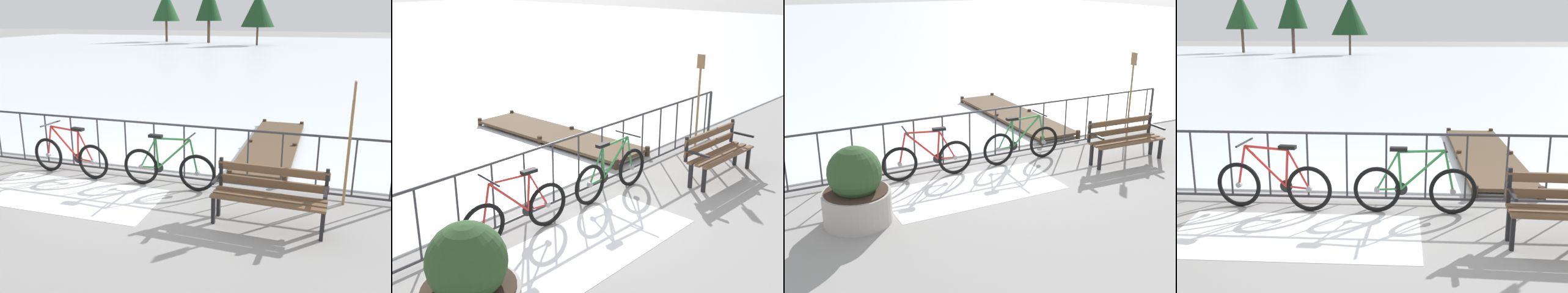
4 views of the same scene
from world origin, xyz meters
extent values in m
plane|color=gray|center=(0.00, 0.00, 0.00)|extent=(160.00, 160.00, 0.00)
cube|color=silver|center=(0.00, 28.40, 0.01)|extent=(80.00, 56.00, 0.03)
cube|color=white|center=(-0.79, -1.20, 0.00)|extent=(3.10, 1.41, 0.01)
cylinder|color=#38383D|center=(0.00, 0.00, 1.05)|extent=(9.00, 0.04, 0.04)
cylinder|color=#38383D|center=(0.00, 0.00, 0.08)|extent=(9.00, 0.04, 0.04)
cylinder|color=#38383D|center=(-2.59, 0.00, 0.57)|extent=(0.03, 0.03, 0.97)
cylinder|color=#38383D|center=(-2.02, 0.00, 0.57)|extent=(0.03, 0.03, 0.97)
cylinder|color=#38383D|center=(-1.44, 0.00, 0.57)|extent=(0.03, 0.03, 0.97)
cylinder|color=#38383D|center=(-0.86, 0.00, 0.57)|extent=(0.03, 0.03, 0.97)
cylinder|color=#38383D|center=(-0.29, 0.00, 0.57)|extent=(0.03, 0.03, 0.97)
cylinder|color=#38383D|center=(0.29, 0.00, 0.57)|extent=(0.03, 0.03, 0.97)
cylinder|color=#38383D|center=(0.86, 0.00, 0.57)|extent=(0.03, 0.03, 0.97)
cylinder|color=#38383D|center=(1.44, 0.00, 0.57)|extent=(0.03, 0.03, 0.97)
cylinder|color=#38383D|center=(2.02, 0.00, 0.57)|extent=(0.03, 0.03, 0.97)
cylinder|color=#38383D|center=(2.59, 0.00, 0.57)|extent=(0.03, 0.03, 0.97)
cylinder|color=#38383D|center=(3.17, 0.00, 0.57)|extent=(0.03, 0.03, 0.97)
cylinder|color=#38383D|center=(3.74, 0.00, 0.57)|extent=(0.03, 0.03, 0.97)
torus|color=black|center=(-0.78, -0.38, 0.33)|extent=(0.66, 0.14, 0.66)
cylinder|color=gray|center=(-0.78, -0.38, 0.33)|extent=(0.09, 0.07, 0.08)
torus|color=black|center=(-1.82, -0.25, 0.33)|extent=(0.66, 0.14, 0.66)
cylinder|color=gray|center=(-1.82, -0.25, 0.33)|extent=(0.09, 0.07, 0.08)
cylinder|color=red|center=(-1.09, -0.34, 0.62)|extent=(0.08, 0.04, 0.53)
cylinder|color=red|center=(-1.40, -0.30, 0.63)|extent=(0.61, 0.11, 0.59)
cylinder|color=red|center=(-1.38, -0.31, 0.90)|extent=(0.63, 0.11, 0.07)
cylinder|color=red|center=(-0.95, -0.36, 0.34)|extent=(0.34, 0.07, 0.05)
cylinder|color=red|center=(-0.92, -0.36, 0.61)|extent=(0.32, 0.07, 0.56)
cylinder|color=red|center=(-1.76, -0.26, 0.62)|extent=(0.16, 0.05, 0.59)
cube|color=black|center=(-1.07, -0.34, 0.92)|extent=(0.25, 0.13, 0.05)
cylinder|color=black|center=(-1.70, -0.27, 0.96)|extent=(0.09, 0.52, 0.03)
cylinder|color=black|center=(-1.11, -0.34, 0.35)|extent=(0.18, 0.04, 0.18)
torus|color=black|center=(0.17, -0.35, 0.33)|extent=(0.66, 0.07, 0.66)
cylinder|color=gray|center=(0.17, -0.35, 0.33)|extent=(0.08, 0.06, 0.08)
torus|color=black|center=(1.22, -0.37, 0.33)|extent=(0.66, 0.07, 0.66)
cylinder|color=gray|center=(1.22, -0.37, 0.33)|extent=(0.08, 0.06, 0.08)
cylinder|color=#2D843D|center=(0.49, -0.36, 0.62)|extent=(0.08, 0.04, 0.53)
cylinder|color=#2D843D|center=(0.80, -0.36, 0.63)|extent=(0.61, 0.05, 0.59)
cylinder|color=#2D843D|center=(0.78, -0.36, 0.90)|extent=(0.63, 0.05, 0.07)
cylinder|color=#2D843D|center=(0.34, -0.35, 0.34)|extent=(0.34, 0.03, 0.05)
cylinder|color=#2D843D|center=(0.32, -0.35, 0.61)|extent=(0.32, 0.03, 0.56)
cylinder|color=#2D843D|center=(1.16, -0.37, 0.62)|extent=(0.16, 0.04, 0.59)
cube|color=black|center=(0.47, -0.36, 0.92)|extent=(0.24, 0.10, 0.05)
cylinder|color=black|center=(1.10, -0.37, 0.96)|extent=(0.04, 0.52, 0.03)
cylinder|color=black|center=(0.51, -0.36, 0.35)|extent=(0.18, 0.02, 0.18)
cube|color=brown|center=(2.57, -1.19, 0.44)|extent=(1.60, 0.16, 0.04)
cube|color=brown|center=(2.56, -1.34, 0.44)|extent=(1.60, 0.16, 0.04)
cube|color=brown|center=(2.56, -1.50, 0.44)|extent=(1.60, 0.16, 0.04)
cube|color=brown|center=(2.57, -1.10, 0.58)|extent=(1.60, 0.11, 0.12)
cube|color=brown|center=(2.57, -1.10, 0.78)|extent=(1.60, 0.11, 0.12)
cube|color=black|center=(3.32, -1.51, 0.22)|extent=(0.05, 0.06, 0.44)
cube|color=black|center=(3.33, -1.24, 0.22)|extent=(0.05, 0.06, 0.44)
cube|color=black|center=(3.33, -1.12, 0.67)|extent=(0.05, 0.05, 0.45)
cube|color=black|center=(3.32, -1.37, 0.64)|extent=(0.05, 0.40, 0.04)
cube|color=black|center=(1.80, -1.45, 0.22)|extent=(0.05, 0.06, 0.44)
cube|color=black|center=(1.81, -1.18, 0.22)|extent=(0.05, 0.06, 0.44)
cube|color=black|center=(1.81, -1.07, 0.67)|extent=(0.05, 0.05, 0.45)
cube|color=black|center=(1.81, -1.32, 0.64)|extent=(0.05, 0.40, 0.04)
cylinder|color=#937047|center=(3.62, -0.20, 0.85)|extent=(0.04, 0.04, 1.70)
cube|color=#937047|center=(3.62, -0.20, 1.84)|extent=(0.03, 0.16, 0.28)
cube|color=brown|center=(2.13, 2.41, 0.12)|extent=(1.10, 4.22, 0.06)
cylinder|color=#3C2E20|center=(1.63, 0.30, 0.10)|extent=(0.10, 0.10, 0.20)
cylinder|color=#3C2E20|center=(2.62, 0.30, 0.10)|extent=(0.10, 0.10, 0.20)
cylinder|color=#3C2E20|center=(1.63, 2.41, 0.10)|extent=(0.10, 0.10, 0.20)
cylinder|color=#3C2E20|center=(2.62, 2.41, 0.10)|extent=(0.10, 0.10, 0.20)
cylinder|color=#3C2E20|center=(1.63, 4.52, 0.10)|extent=(0.10, 0.10, 0.20)
cylinder|color=#3C2E20|center=(2.62, 4.52, 0.10)|extent=(0.10, 0.10, 0.20)
cylinder|color=brown|center=(-10.03, 40.23, 1.97)|extent=(0.32, 0.32, 3.95)
cone|color=#193D1E|center=(-10.03, 40.23, 4.40)|extent=(2.88, 2.88, 4.06)
cylinder|color=brown|center=(-4.22, 37.61, 1.52)|extent=(0.21, 0.21, 3.04)
cone|color=#193D1E|center=(-4.22, 37.61, 3.52)|extent=(3.34, 3.34, 3.39)
cylinder|color=brown|center=(-15.28, 41.01, 1.92)|extent=(0.27, 0.27, 3.85)
cone|color=#1E4723|center=(-15.28, 41.01, 4.01)|extent=(3.14, 3.14, 3.39)
camera|label=1|loc=(3.26, -6.97, 2.90)|focal=39.71mm
camera|label=2|loc=(-5.33, -5.30, 3.49)|focal=46.84mm
camera|label=3|loc=(-4.35, -8.51, 3.62)|focal=46.14mm
camera|label=4|loc=(0.49, -6.64, 2.54)|focal=43.83mm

